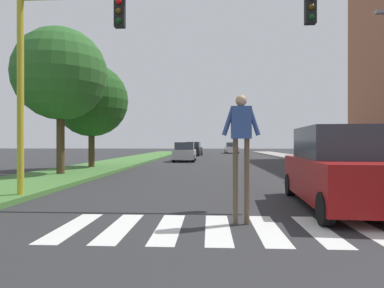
{
  "coord_description": "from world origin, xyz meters",
  "views": [
    {
      "loc": [
        -0.61,
        1.59,
        1.56
      ],
      "look_at": [
        -1.58,
        20.47,
        1.52
      ],
      "focal_mm": 31.09,
      "sensor_mm": 36.0,
      "label": 1
    }
  ],
  "objects_px": {
    "tree_far": "(92,101)",
    "suv_crossing": "(340,169)",
    "sedan_midblock": "(185,153)",
    "tree_mid": "(60,74)",
    "pedestrian_performer": "(241,138)",
    "sedan_far_horizon": "(232,148)",
    "traffic_light_gantry": "(119,39)",
    "sedan_distant": "(194,149)"
  },
  "relations": [
    {
      "from": "tree_far",
      "to": "sedan_midblock",
      "type": "bearing_deg",
      "value": 61.15
    },
    {
      "from": "traffic_light_gantry",
      "to": "sedan_midblock",
      "type": "xyz_separation_m",
      "value": [
        0.33,
        19.66,
        -3.61
      ]
    },
    {
      "from": "tree_far",
      "to": "pedestrian_performer",
      "type": "distance_m",
      "value": 15.4
    },
    {
      "from": "suv_crossing",
      "to": "sedan_far_horizon",
      "type": "bearing_deg",
      "value": 89.58
    },
    {
      "from": "traffic_light_gantry",
      "to": "sedan_midblock",
      "type": "relative_size",
      "value": 2.31
    },
    {
      "from": "tree_far",
      "to": "pedestrian_performer",
      "type": "height_order",
      "value": "tree_far"
    },
    {
      "from": "tree_far",
      "to": "suv_crossing",
      "type": "distance_m",
      "value": 15.59
    },
    {
      "from": "tree_far",
      "to": "suv_crossing",
      "type": "bearing_deg",
      "value": -47.92
    },
    {
      "from": "pedestrian_performer",
      "to": "sedan_distant",
      "type": "relative_size",
      "value": 0.58
    },
    {
      "from": "pedestrian_performer",
      "to": "suv_crossing",
      "type": "xyz_separation_m",
      "value": [
        2.56,
        1.8,
        -0.73
      ]
    },
    {
      "from": "tree_mid",
      "to": "pedestrian_performer",
      "type": "distance_m",
      "value": 11.9
    },
    {
      "from": "tree_far",
      "to": "sedan_midblock",
      "type": "xyz_separation_m",
      "value": [
        4.95,
        8.98,
        -3.36
      ]
    },
    {
      "from": "tree_mid",
      "to": "sedan_midblock",
      "type": "xyz_separation_m",
      "value": [
        4.81,
        13.44,
        -4.01
      ]
    },
    {
      "from": "sedan_far_horizon",
      "to": "tree_far",
      "type": "bearing_deg",
      "value": -107.89
    },
    {
      "from": "sedan_distant",
      "to": "sedan_far_horizon",
      "type": "bearing_deg",
      "value": 62.66
    },
    {
      "from": "suv_crossing",
      "to": "sedan_far_horizon",
      "type": "height_order",
      "value": "suv_crossing"
    },
    {
      "from": "tree_far",
      "to": "traffic_light_gantry",
      "type": "relative_size",
      "value": 0.66
    },
    {
      "from": "tree_far",
      "to": "traffic_light_gantry",
      "type": "xyz_separation_m",
      "value": [
        4.62,
        -10.68,
        0.25
      ]
    },
    {
      "from": "suv_crossing",
      "to": "sedan_midblock",
      "type": "height_order",
      "value": "suv_crossing"
    },
    {
      "from": "suv_crossing",
      "to": "sedan_distant",
      "type": "height_order",
      "value": "suv_crossing"
    },
    {
      "from": "pedestrian_performer",
      "to": "sedan_far_horizon",
      "type": "xyz_separation_m",
      "value": [
        2.89,
        45.82,
        -0.87
      ]
    },
    {
      "from": "tree_mid",
      "to": "pedestrian_performer",
      "type": "height_order",
      "value": "tree_mid"
    },
    {
      "from": "sedan_midblock",
      "to": "sedan_far_horizon",
      "type": "relative_size",
      "value": 0.88
    },
    {
      "from": "sedan_midblock",
      "to": "sedan_far_horizon",
      "type": "height_order",
      "value": "sedan_far_horizon"
    },
    {
      "from": "tree_far",
      "to": "sedan_far_horizon",
      "type": "bearing_deg",
      "value": 72.11
    },
    {
      "from": "traffic_light_gantry",
      "to": "suv_crossing",
      "type": "relative_size",
      "value": 1.98
    },
    {
      "from": "sedan_distant",
      "to": "sedan_far_horizon",
      "type": "distance_m",
      "value": 11.88
    },
    {
      "from": "traffic_light_gantry",
      "to": "suv_crossing",
      "type": "distance_m",
      "value": 6.61
    },
    {
      "from": "tree_far",
      "to": "suv_crossing",
      "type": "height_order",
      "value": "tree_far"
    },
    {
      "from": "traffic_light_gantry",
      "to": "suv_crossing",
      "type": "bearing_deg",
      "value": -6.6
    },
    {
      "from": "pedestrian_performer",
      "to": "sedan_midblock",
      "type": "relative_size",
      "value": 0.62
    },
    {
      "from": "pedestrian_performer",
      "to": "sedan_far_horizon",
      "type": "bearing_deg",
      "value": 86.4
    },
    {
      "from": "tree_far",
      "to": "pedestrian_performer",
      "type": "xyz_separation_m",
      "value": [
        7.66,
        -13.13,
        -2.47
      ]
    },
    {
      "from": "pedestrian_performer",
      "to": "sedan_far_horizon",
      "type": "relative_size",
      "value": 0.54
    },
    {
      "from": "traffic_light_gantry",
      "to": "sedan_distant",
      "type": "xyz_separation_m",
      "value": [
        0.48,
        32.82,
        -3.58
      ]
    },
    {
      "from": "tree_mid",
      "to": "sedan_distant",
      "type": "distance_m",
      "value": 27.34
    },
    {
      "from": "suv_crossing",
      "to": "sedan_far_horizon",
      "type": "distance_m",
      "value": 44.02
    },
    {
      "from": "pedestrian_performer",
      "to": "suv_crossing",
      "type": "distance_m",
      "value": 3.22
    },
    {
      "from": "tree_mid",
      "to": "sedan_distant",
      "type": "xyz_separation_m",
      "value": [
        4.96,
        26.59,
        -3.97
      ]
    },
    {
      "from": "sedan_distant",
      "to": "sedan_far_horizon",
      "type": "relative_size",
      "value": 0.94
    },
    {
      "from": "tree_mid",
      "to": "traffic_light_gantry",
      "type": "bearing_deg",
      "value": -54.24
    },
    {
      "from": "sedan_midblock",
      "to": "traffic_light_gantry",
      "type": "bearing_deg",
      "value": -90.96
    }
  ]
}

